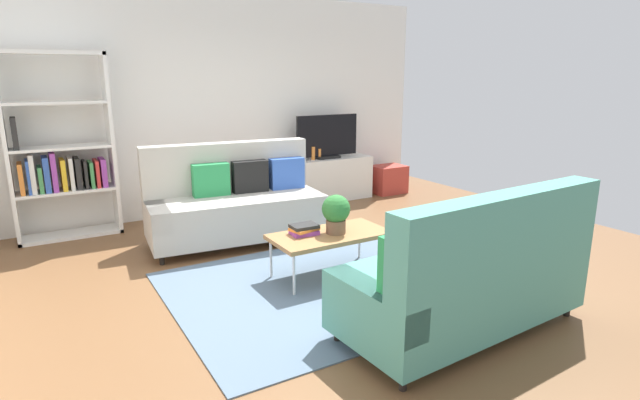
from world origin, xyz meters
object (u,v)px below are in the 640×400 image
at_px(couch_beige, 235,202).
at_px(bookshelf, 60,156).
at_px(tv_console, 326,179).
at_px(vase_0, 290,155).
at_px(storage_trunk, 388,179).
at_px(tv, 327,137).
at_px(vase_1, 301,154).
at_px(coffee_table, 330,236).
at_px(bottle_1, 320,154).
at_px(couch_green, 468,276).
at_px(table_book_0, 304,232).
at_px(bottle_0, 313,153).
at_px(potted_plant, 336,212).

height_order(couch_beige, bookshelf, bookshelf).
xyz_separation_m(tv_console, vase_0, (-0.58, 0.05, 0.40)).
bearing_deg(storage_trunk, tv, 175.84).
distance_m(tv, vase_1, 0.47).
xyz_separation_m(tv, storage_trunk, (1.10, -0.08, -0.73)).
bearing_deg(vase_1, coffee_table, -113.05).
distance_m(coffee_table, bottle_1, 2.87).
relative_size(couch_green, bookshelf, 0.92).
xyz_separation_m(table_book_0, vase_1, (1.32, 2.50, 0.28)).
xyz_separation_m(bottle_0, bottle_1, (0.11, 0.00, -0.02)).
bearing_deg(tv, vase_0, 173.12).
bearing_deg(bottle_1, coffee_table, -118.59).
xyz_separation_m(tv_console, bottle_0, (-0.25, -0.04, 0.42)).
bearing_deg(couch_beige, bottle_1, -142.59).
xyz_separation_m(couch_beige, vase_0, (1.31, 1.18, 0.27)).
bearing_deg(tv, bottle_0, -175.45).
bearing_deg(bookshelf, coffee_table, -51.92).
relative_size(storage_trunk, vase_0, 3.14).
relative_size(bookshelf, storage_trunk, 4.04).
bearing_deg(couch_beige, coffee_table, 110.53).
distance_m(couch_beige, vase_0, 1.78).
distance_m(table_book_0, vase_0, 2.77).
height_order(tv_console, vase_1, vase_1).
xyz_separation_m(couch_beige, tv_console, (1.89, 1.13, -0.13)).
xyz_separation_m(couch_green, bottle_1, (1.08, 3.93, 0.28)).
relative_size(couch_beige, vase_0, 11.90).
distance_m(coffee_table, bookshelf, 3.31).
bearing_deg(vase_1, tv_console, -7.04).
bearing_deg(bottle_0, couch_green, -103.84).
relative_size(tv, potted_plant, 2.74).
bearing_deg(coffee_table, potted_plant, -23.12).
relative_size(couch_beige, bookshelf, 0.94).
xyz_separation_m(coffee_table, bookshelf, (-2.01, 2.57, 0.57)).
bearing_deg(vase_0, table_book_0, -114.68).
bearing_deg(table_book_0, vase_0, 65.32).
bearing_deg(couch_beige, tv, -144.13).
bearing_deg(tv_console, vase_0, 175.07).
height_order(potted_plant, bottle_1, bottle_1).
bearing_deg(potted_plant, bookshelf, 128.54).
bearing_deg(bottle_0, vase_0, 164.68).
bearing_deg(vase_1, bookshelf, -179.45).
bearing_deg(potted_plant, couch_green, -80.29).
relative_size(bookshelf, vase_1, 12.91).
bearing_deg(table_book_0, bottle_1, 56.67).
bearing_deg(vase_0, potted_plant, -108.55).
relative_size(coffee_table, bottle_1, 7.08).
distance_m(tv_console, tv, 0.63).
height_order(vase_1, bottle_1, vase_1).
bearing_deg(bookshelf, tv_console, -0.33).
height_order(couch_green, bottle_1, couch_green).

